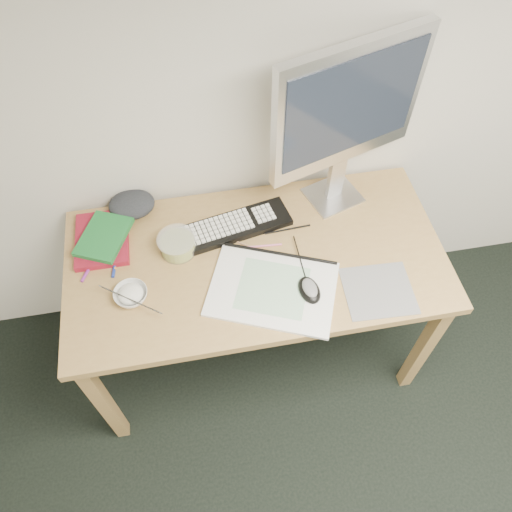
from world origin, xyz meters
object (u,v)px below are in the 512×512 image
Objects in this scene: monitor at (348,111)px; rice_bowl at (131,295)px; keyboard at (235,226)px; sketchpad at (273,289)px; desk at (256,270)px.

monitor is 0.97m from rice_bowl.
monitor is at bearing 1.33° from keyboard.
keyboard is at bearing 128.49° from sketchpad.
sketchpad is 0.49m from rice_bowl.
rice_bowl is (-0.46, -0.09, 0.10)m from desk.
monitor is at bearing 34.09° from desk.
rice_bowl is (-0.82, -0.34, -0.40)m from monitor.
desk is 0.18m from sketchpad.
keyboard is at bearing 109.86° from desk.
monitor reaches higher than rice_bowl.
monitor reaches higher than keyboard.
sketchpad is at bearing -77.87° from desk.
sketchpad is 1.02× the size of keyboard.
rice_bowl reaches higher than sketchpad.
desk is 0.19m from keyboard.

